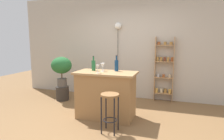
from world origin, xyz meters
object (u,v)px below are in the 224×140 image
object	(u,v)px
plant_stool	(63,93)
bottle_spirits_clear	(94,65)
spice_shelf	(164,70)
potted_plant	(61,67)
pendant_globe_light	(118,27)
bar_stool	(110,104)
wine_glass_left	(103,65)
wine_glass_right	(98,67)
bottle_wine_red	(116,65)
wine_glass_center	(102,66)

from	to	relation	value
plant_stool	bottle_spirits_clear	world-z (taller)	bottle_spirits_clear
spice_shelf	potted_plant	xyz separation A→B (m)	(-2.56, -0.74, 0.06)
pendant_globe_light	bar_stool	bearing A→B (deg)	-76.81
wine_glass_left	pendant_globe_light	bearing A→B (deg)	93.78
plant_stool	wine_glass_left	world-z (taller)	wine_glass_left
wine_glass_right	pendant_globe_light	bearing A→B (deg)	93.52
bottle_wine_red	potted_plant	bearing A→B (deg)	160.62
spice_shelf	plant_stool	world-z (taller)	spice_shelf
wine_glass_center	wine_glass_left	bearing A→B (deg)	102.93
potted_plant	bottle_spirits_clear	xyz separation A→B (m)	(1.21, -0.67, 0.18)
wine_glass_right	spice_shelf	bearing A→B (deg)	55.93
wine_glass_left	pendant_globe_light	size ratio (longest dim) A/B	0.08
bottle_spirits_clear	wine_glass_center	xyz separation A→B (m)	(0.22, -0.07, 0.00)
potted_plant	bottle_wine_red	world-z (taller)	bottle_wine_red
potted_plant	wine_glass_center	bearing A→B (deg)	-27.14
bottle_spirits_clear	bar_stool	bearing A→B (deg)	-49.47
pendant_globe_light	plant_stool	bearing A→B (deg)	-149.47
wine_glass_right	wine_glass_left	bearing A→B (deg)	92.43
wine_glass_center	pendant_globe_light	xyz separation A→B (m)	(-0.12, 1.50, 0.85)
potted_plant	wine_glass_left	size ratio (longest dim) A/B	4.82
spice_shelf	wine_glass_left	bearing A→B (deg)	-130.50
plant_stool	bottle_spirits_clear	size ratio (longest dim) A/B	1.19
potted_plant	bottle_wine_red	size ratio (longest dim) A/B	2.42
bottle_spirits_clear	wine_glass_right	world-z (taller)	bottle_spirits_clear
bar_stool	bottle_spirits_clear	size ratio (longest dim) A/B	2.24
bottle_spirits_clear	wine_glass_right	size ratio (longest dim) A/B	1.87
wine_glass_right	potted_plant	bearing A→B (deg)	146.09
potted_plant	wine_glass_left	world-z (taller)	potted_plant
wine_glass_left	wine_glass_center	world-z (taller)	same
potted_plant	wine_glass_right	world-z (taller)	potted_plant
bottle_spirits_clear	wine_glass_left	distance (m)	0.20
bottle_spirits_clear	wine_glass_left	world-z (taller)	bottle_spirits_clear
wine_glass_center	pendant_globe_light	bearing A→B (deg)	94.51
spice_shelf	bottle_spirits_clear	size ratio (longest dim) A/B	5.44
bottle_spirits_clear	wine_glass_left	size ratio (longest dim) A/B	1.87
bar_stool	spice_shelf	distance (m)	2.27
bottle_spirits_clear	wine_glass_center	world-z (taller)	bottle_spirits_clear
wine_glass_center	bottle_spirits_clear	bearing A→B (deg)	163.61
plant_stool	bottle_spirits_clear	bearing A→B (deg)	-28.94
spice_shelf	wine_glass_center	xyz separation A→B (m)	(-1.13, -1.48, 0.25)
wine_glass_center	pendant_globe_light	size ratio (longest dim) A/B	0.08
bar_stool	wine_glass_right	distance (m)	0.81
wine_glass_center	bottle_wine_red	bearing A→B (deg)	27.86
spice_shelf	wine_glass_center	size ratio (longest dim) A/B	10.19
bottle_wine_red	wine_glass_left	size ratio (longest dim) A/B	2.00
spice_shelf	wine_glass_right	bearing A→B (deg)	-124.07
plant_stool	bottle_wine_red	bearing A→B (deg)	-19.38
bar_stool	wine_glass_left	distance (m)	1.04
potted_plant	wine_glass_left	distance (m)	1.54
bar_stool	bottle_wine_red	bearing A→B (deg)	99.04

